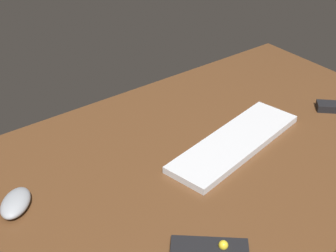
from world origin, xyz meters
The scene contains 4 objects.
desk centered at (0.00, 0.00, 1.00)cm, with size 140.00×84.00×2.00cm, color brown.
keyboard centered at (10.25, -1.60, 2.94)cm, with size 44.22×13.16×1.89cm, color silver.
computer_mouse centered at (-47.26, 10.15, 3.62)cm, with size 10.59×6.23×3.23cm, color #999EA5.
media_remote centered at (-20.53, -26.55, 2.90)cm, with size 15.55×14.39×3.03cm.
Camera 1 is at (-70.52, -78.29, 78.31)cm, focal length 52.39 mm.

